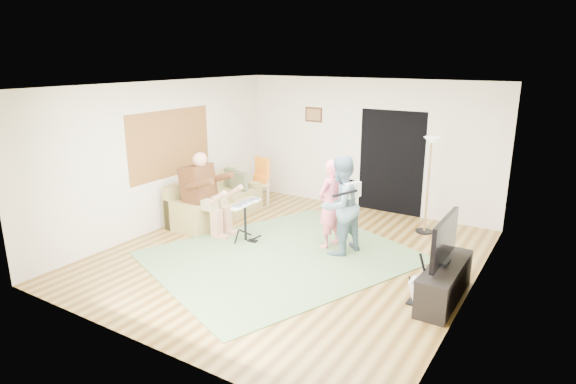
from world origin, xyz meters
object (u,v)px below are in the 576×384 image
(guitar_spare, at_px, (416,290))
(television, at_px, (445,239))
(drum_kit, at_px, (245,223))
(singer, at_px, (330,204))
(dining_chair, at_px, (257,189))
(torchiere_lamp, at_px, (429,168))
(guitarist, at_px, (340,206))
(sofa, at_px, (213,205))
(tv_cabinet, at_px, (444,282))

(guitar_spare, distance_m, television, 0.75)
(drum_kit, xyz_separation_m, singer, (1.37, 0.54, 0.44))
(dining_chair, bearing_deg, drum_kit, -44.02)
(singer, distance_m, guitar_spare, 2.27)
(guitar_spare, height_order, torchiere_lamp, torchiere_lamp)
(guitar_spare, relative_size, dining_chair, 0.70)
(torchiere_lamp, bearing_deg, television, -69.01)
(guitarist, relative_size, television, 1.52)
(sofa, xyz_separation_m, dining_chair, (0.24, 1.16, 0.10))
(torchiere_lamp, xyz_separation_m, tv_cabinet, (0.97, -2.39, -0.96))
(sofa, relative_size, drum_kit, 2.78)
(television, bearing_deg, tv_cabinet, -0.00)
(singer, bearing_deg, guitar_spare, 68.34)
(drum_kit, bearing_deg, tv_cabinet, -5.11)
(sofa, height_order, dining_chair, dining_chair)
(singer, relative_size, television, 1.42)
(sofa, distance_m, television, 4.87)
(dining_chair, relative_size, television, 0.97)
(singer, distance_m, guitarist, 0.31)
(sofa, height_order, drum_kit, sofa)
(singer, height_order, guitarist, guitarist)
(drum_kit, bearing_deg, sofa, 153.26)
(drum_kit, relative_size, tv_cabinet, 0.52)
(singer, xyz_separation_m, torchiere_lamp, (1.17, 1.54, 0.45))
(torchiere_lamp, bearing_deg, sofa, -159.53)
(guitar_spare, xyz_separation_m, dining_chair, (-4.28, 2.44, 0.16))
(guitar_spare, distance_m, torchiere_lamp, 2.97)
(drum_kit, height_order, torchiere_lamp, torchiere_lamp)
(television, bearing_deg, sofa, 168.52)
(singer, bearing_deg, television, 78.27)
(guitarist, height_order, dining_chair, guitarist)
(drum_kit, distance_m, dining_chair, 2.10)
(guitarist, xyz_separation_m, guitar_spare, (1.60, -1.01, -0.60))
(dining_chair, bearing_deg, torchiere_lamp, 20.10)
(television, bearing_deg, singer, 157.72)
(tv_cabinet, distance_m, television, 0.60)
(sofa, distance_m, singer, 2.70)
(singer, bearing_deg, drum_kit, -57.87)
(singer, bearing_deg, dining_chair, -107.20)
(tv_cabinet, bearing_deg, guitarist, 159.72)
(guitar_spare, relative_size, television, 0.68)
(drum_kit, height_order, tv_cabinet, drum_kit)
(sofa, relative_size, television, 1.90)
(television, bearing_deg, torchiere_lamp, 110.99)
(guitarist, bearing_deg, guitar_spare, 74.45)
(sofa, bearing_deg, tv_cabinet, -11.37)
(singer, relative_size, dining_chair, 1.46)
(torchiere_lamp, relative_size, television, 1.65)
(dining_chair, height_order, television, television)
(guitarist, distance_m, television, 1.95)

